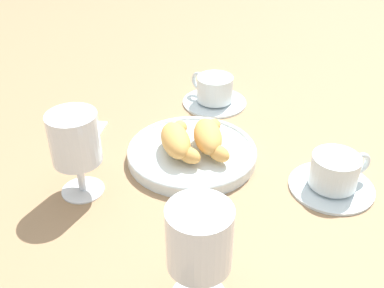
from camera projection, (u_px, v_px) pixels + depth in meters
The scene contains 9 objects.
ground_plane at pixel (186, 162), 0.80m from camera, with size 2.20×2.20×0.00m, color #997551.
pastry_plate at pixel (192, 153), 0.80m from camera, with size 0.23×0.23×0.02m.
croissant_large at pixel (178, 139), 0.78m from camera, with size 0.13×0.10×0.04m.
croissant_small at pixel (210, 137), 0.79m from camera, with size 0.13×0.09×0.04m.
coffee_cup_near at pixel (214, 92), 0.97m from camera, with size 0.14×0.14×0.06m.
coffee_cup_far at pixel (334, 175), 0.72m from camera, with size 0.14×0.14×0.06m.
juice_glass_left at pixel (75, 141), 0.68m from camera, with size 0.08×0.08×0.14m.
juice_glass_right at pixel (199, 243), 0.51m from camera, with size 0.08×0.08×0.14m.
sugar_packet at pixel (95, 127), 0.89m from camera, with size 0.05×0.03×0.01m, color white.
Camera 1 is at (0.64, 0.11, 0.46)m, focal length 42.62 mm.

